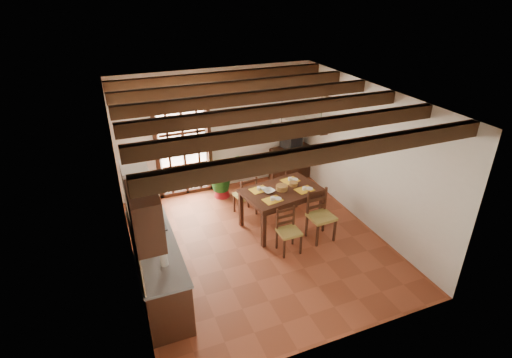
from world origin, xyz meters
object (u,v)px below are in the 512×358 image
dining_table (282,195)px  chair_near_right (320,224)px  chair_near_left (288,239)px  crt_tv (292,140)px  chair_far_left (246,202)px  potted_plant (221,174)px  kitchen_counter (158,267)px  chair_far_right (275,193)px  sideboard (290,163)px  pendant_lamp (281,126)px

dining_table → chair_near_right: (0.50, -0.69, -0.40)m
chair_near_left → crt_tv: (1.35, 2.64, 0.76)m
chair_far_left → potted_plant: potted_plant is taller
chair_near_right → chair_far_left: 1.70m
chair_near_left → crt_tv: crt_tv is taller
kitchen_counter → crt_tv: size_ratio=4.57×
crt_tv → potted_plant: (-1.85, -0.23, -0.45)m
kitchen_counter → chair_near_right: bearing=5.8°
dining_table → potted_plant: 1.76m
crt_tv → chair_near_right: bearing=-117.2°
kitchen_counter → chair_far_right: size_ratio=2.48×
chair_near_left → sideboard: bearing=62.4°
potted_plant → pendant_lamp: size_ratio=2.56×
chair_near_right → crt_tv: bearing=72.3°
chair_far_left → pendant_lamp: pendant_lamp is taller
dining_table → potted_plant: bearing=105.1°
kitchen_counter → crt_tv: (3.71, 2.82, 0.55)m
kitchen_counter → chair_far_left: kitchen_counter is taller
kitchen_counter → pendant_lamp: pendant_lamp is taller
dining_table → chair_far_left: (-0.50, 0.69, -0.43)m
chair_far_right → sideboard: size_ratio=0.93×
chair_far_left → potted_plant: size_ratio=0.41×
chair_near_left → chair_near_right: size_ratio=0.85×
chair_far_left → pendant_lamp: size_ratio=1.04×
pendant_lamp → chair_near_left: bearing=-104.3°
kitchen_counter → dining_table: kitchen_counter is taller
chair_near_right → chair_far_left: (-1.00, 1.38, -0.03)m
dining_table → chair_near_right: bearing=-63.9°
sideboard → potted_plant: size_ratio=0.45×
chair_far_right → crt_tv: crt_tv is taller
sideboard → chair_far_right: bearing=-142.1°
pendant_lamp → potted_plant: bearing=116.4°
dining_table → sideboard: bearing=48.8°
dining_table → kitchen_counter: bearing=-168.8°
crt_tv → potted_plant: 1.92m
chair_near_left → dining_table: bearing=73.5°
dining_table → chair_near_left: (-0.23, -0.82, -0.44)m
chair_near_left → chair_far_left: chair_far_left is taller
sideboard → potted_plant: potted_plant is taller
chair_near_left → potted_plant: (-0.50, 2.41, 0.31)m
chair_far_left → sideboard: bearing=-154.6°
dining_table → chair_far_right: chair_far_right is taller
kitchen_counter → dining_table: 2.79m
crt_tv → kitchen_counter: bearing=-156.2°
sideboard → pendant_lamp: bearing=-134.0°
kitchen_counter → dining_table: bearing=21.1°
potted_plant → sideboard: bearing=7.2°
dining_table → chair_near_right: size_ratio=1.66×
crt_tv → pendant_lamp: pendant_lamp is taller
chair_near_right → chair_far_left: chair_near_right is taller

